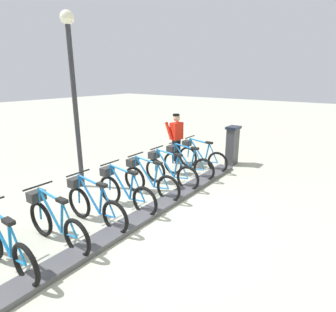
{
  "coord_description": "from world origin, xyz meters",
  "views": [
    {
      "loc": [
        -3.49,
        4.14,
        2.85
      ],
      "look_at": [
        0.5,
        -1.27,
        0.9
      ],
      "focal_mm": 29.56,
      "sensor_mm": 36.0,
      "label": 1
    }
  ],
  "objects_px": {
    "bike_docked_1": "(186,163)",
    "bike_docked_5": "(93,204)",
    "worker_near_rack": "(176,137)",
    "payment_kiosk": "(232,145)",
    "bike_docked_6": "(55,222)",
    "bike_docked_0": "(200,156)",
    "bike_docked_7": "(4,244)",
    "bike_docked_2": "(169,171)",
    "lamp_post": "(73,79)",
    "bike_docked_3": "(148,180)",
    "bike_docked_4": "(124,191)"
  },
  "relations": [
    {
      "from": "bike_docked_0",
      "to": "bike_docked_5",
      "type": "xyz_separation_m",
      "value": [
        0.0,
        4.17,
        0.0
      ]
    },
    {
      "from": "bike_docked_5",
      "to": "bike_docked_7",
      "type": "height_order",
      "value": "same"
    },
    {
      "from": "bike_docked_6",
      "to": "worker_near_rack",
      "type": "height_order",
      "value": "worker_near_rack"
    },
    {
      "from": "bike_docked_1",
      "to": "bike_docked_5",
      "type": "bearing_deg",
      "value": 90.0
    },
    {
      "from": "payment_kiosk",
      "to": "bike_docked_5",
      "type": "distance_m",
      "value": 5.3
    },
    {
      "from": "bike_docked_0",
      "to": "bike_docked_1",
      "type": "bearing_deg",
      "value": 90.0
    },
    {
      "from": "bike_docked_0",
      "to": "bike_docked_6",
      "type": "bearing_deg",
      "value": 90.0
    },
    {
      "from": "payment_kiosk",
      "to": "bike_docked_2",
      "type": "relative_size",
      "value": 0.74
    },
    {
      "from": "bike_docked_2",
      "to": "bike_docked_7",
      "type": "bearing_deg",
      "value": 90.0
    },
    {
      "from": "bike_docked_6",
      "to": "bike_docked_1",
      "type": "bearing_deg",
      "value": -90.0
    },
    {
      "from": "bike_docked_2",
      "to": "bike_docked_5",
      "type": "distance_m",
      "value": 2.5
    },
    {
      "from": "bike_docked_1",
      "to": "bike_docked_6",
      "type": "bearing_deg",
      "value": 90.0
    },
    {
      "from": "payment_kiosk",
      "to": "bike_docked_2",
      "type": "xyz_separation_m",
      "value": [
        0.57,
        2.76,
        -0.24
      ]
    },
    {
      "from": "bike_docked_7",
      "to": "lamp_post",
      "type": "xyz_separation_m",
      "value": [
        1.85,
        -2.77,
        2.35
      ]
    },
    {
      "from": "bike_docked_1",
      "to": "bike_docked_6",
      "type": "distance_m",
      "value": 4.17
    },
    {
      "from": "bike_docked_5",
      "to": "lamp_post",
      "type": "distance_m",
      "value": 3.19
    },
    {
      "from": "bike_docked_5",
      "to": "bike_docked_3",
      "type": "bearing_deg",
      "value": -90.0
    },
    {
      "from": "bike_docked_4",
      "to": "lamp_post",
      "type": "height_order",
      "value": "lamp_post"
    },
    {
      "from": "lamp_post",
      "to": "bike_docked_2",
      "type": "bearing_deg",
      "value": -142.84
    },
    {
      "from": "worker_near_rack",
      "to": "bike_docked_4",
      "type": "bearing_deg",
      "value": 106.26
    },
    {
      "from": "payment_kiosk",
      "to": "bike_docked_3",
      "type": "bearing_deg",
      "value": 80.96
    },
    {
      "from": "bike_docked_0",
      "to": "bike_docked_3",
      "type": "distance_m",
      "value": 2.5
    },
    {
      "from": "worker_near_rack",
      "to": "payment_kiosk",
      "type": "bearing_deg",
      "value": -148.75
    },
    {
      "from": "payment_kiosk",
      "to": "bike_docked_5",
      "type": "bearing_deg",
      "value": 83.8
    },
    {
      "from": "bike_docked_2",
      "to": "bike_docked_3",
      "type": "relative_size",
      "value": 1.0
    },
    {
      "from": "bike_docked_1",
      "to": "bike_docked_6",
      "type": "relative_size",
      "value": 1.0
    },
    {
      "from": "bike_docked_5",
      "to": "bike_docked_0",
      "type": "bearing_deg",
      "value": -90.0
    },
    {
      "from": "bike_docked_0",
      "to": "bike_docked_3",
      "type": "xyz_separation_m",
      "value": [
        0.0,
        2.5,
        0.0
      ]
    },
    {
      "from": "bike_docked_1",
      "to": "bike_docked_5",
      "type": "xyz_separation_m",
      "value": [
        0.0,
        3.33,
        0.0
      ]
    },
    {
      "from": "bike_docked_3",
      "to": "bike_docked_7",
      "type": "xyz_separation_m",
      "value": [
        0.0,
        3.33,
        0.0
      ]
    },
    {
      "from": "bike_docked_7",
      "to": "bike_docked_1",
      "type": "bearing_deg",
      "value": -90.0
    },
    {
      "from": "bike_docked_4",
      "to": "worker_near_rack",
      "type": "relative_size",
      "value": 1.04
    },
    {
      "from": "lamp_post",
      "to": "bike_docked_5",
      "type": "bearing_deg",
      "value": 149.28
    },
    {
      "from": "bike_docked_3",
      "to": "lamp_post",
      "type": "bearing_deg",
      "value": 17.07
    },
    {
      "from": "bike_docked_7",
      "to": "bike_docked_5",
      "type": "bearing_deg",
      "value": -90.0
    },
    {
      "from": "bike_docked_3",
      "to": "worker_near_rack",
      "type": "height_order",
      "value": "worker_near_rack"
    },
    {
      "from": "payment_kiosk",
      "to": "bike_docked_2",
      "type": "distance_m",
      "value": 2.83
    },
    {
      "from": "bike_docked_5",
      "to": "bike_docked_4",
      "type": "bearing_deg",
      "value": -90.0
    },
    {
      "from": "payment_kiosk",
      "to": "lamp_post",
      "type": "distance_m",
      "value": 5.26
    },
    {
      "from": "payment_kiosk",
      "to": "bike_docked_4",
      "type": "bearing_deg",
      "value": 82.64
    },
    {
      "from": "bike_docked_0",
      "to": "worker_near_rack",
      "type": "distance_m",
      "value": 1.13
    },
    {
      "from": "bike_docked_1",
      "to": "bike_docked_3",
      "type": "height_order",
      "value": "same"
    },
    {
      "from": "bike_docked_7",
      "to": "lamp_post",
      "type": "bearing_deg",
      "value": -56.23
    },
    {
      "from": "payment_kiosk",
      "to": "bike_docked_1",
      "type": "xyz_separation_m",
      "value": [
        0.57,
        1.93,
        -0.24
      ]
    },
    {
      "from": "bike_docked_4",
      "to": "bike_docked_0",
      "type": "bearing_deg",
      "value": -90.0
    },
    {
      "from": "bike_docked_6",
      "to": "bike_docked_7",
      "type": "bearing_deg",
      "value": 90.0
    },
    {
      "from": "bike_docked_2",
      "to": "worker_near_rack",
      "type": "height_order",
      "value": "worker_near_rack"
    },
    {
      "from": "bike_docked_1",
      "to": "bike_docked_3",
      "type": "xyz_separation_m",
      "value": [
        0.0,
        1.67,
        0.0
      ]
    },
    {
      "from": "bike_docked_1",
      "to": "bike_docked_7",
      "type": "bearing_deg",
      "value": 90.0
    },
    {
      "from": "bike_docked_0",
      "to": "lamp_post",
      "type": "relative_size",
      "value": 0.4
    }
  ]
}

